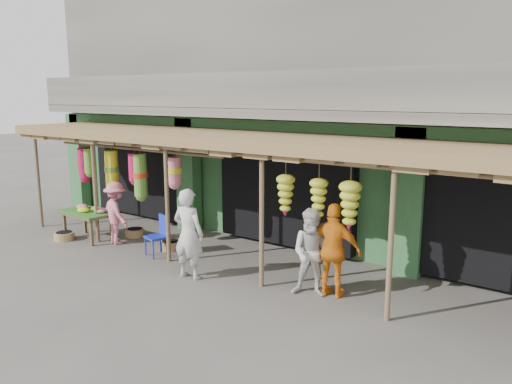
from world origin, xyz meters
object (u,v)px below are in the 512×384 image
Objects in this scene: flower_table at (88,213)px; person_shopper at (116,213)px; person_right at (313,253)px; person_front at (188,234)px; person_vendor at (334,251)px; blue_chair at (160,233)px.

flower_table is 0.90m from person_shopper.
flower_table is 0.89× the size of person_right.
person_front is 1.06× the size of person_vendor.
blue_chair reaches higher than flower_table.
person_shopper reaches higher than blue_chair.
person_front is (1.54, -0.67, 0.40)m from blue_chair.
flower_table is 0.83× the size of person_vendor.
person_vendor is 1.12× the size of person_shopper.
person_shopper is at bearing -6.61° from person_vendor.
person_vendor is (6.70, 0.35, 0.18)m from flower_table.
person_right is at bearing 3.52° from flower_table.
blue_chair is at bearing -164.61° from person_shopper.
person_front is 2.89m from person_vendor.
blue_chair is at bearing 160.00° from person_right.
blue_chair is 0.51× the size of person_front.
flower_table is at bearing 161.46° from person_right.
person_shopper is (0.88, 0.17, 0.09)m from flower_table.
person_vendor is at bearing -162.44° from person_shopper.
person_shopper is (-3.06, 0.68, -0.14)m from person_front.
flower_table is 1.56× the size of blue_chair.
blue_chair is (2.41, 0.16, -0.17)m from flower_table.
person_right is 1.05× the size of person_shopper.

